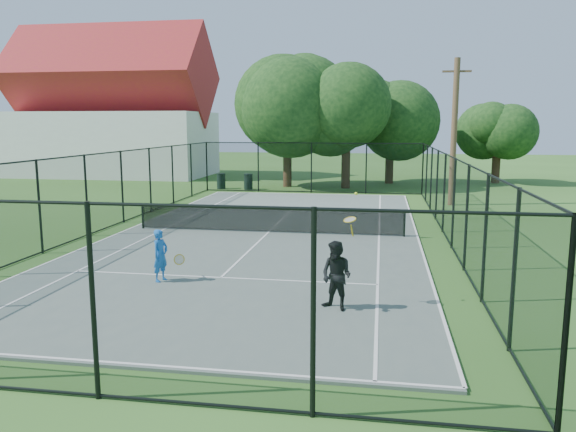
% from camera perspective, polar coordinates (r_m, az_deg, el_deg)
% --- Properties ---
extents(ground, '(120.00, 120.00, 0.00)m').
position_cam_1_polar(ground, '(21.13, -1.99, -1.82)').
color(ground, '#2E561D').
extents(tennis_court, '(11.00, 24.00, 0.06)m').
position_cam_1_polar(tennis_court, '(21.12, -1.99, -1.74)').
color(tennis_court, '#55645E').
rests_on(tennis_court, ground).
extents(tennis_net, '(10.08, 0.08, 0.95)m').
position_cam_1_polar(tennis_net, '(21.02, -2.00, -0.27)').
color(tennis_net, black).
rests_on(tennis_net, tennis_court).
extents(fence, '(13.10, 26.10, 3.00)m').
position_cam_1_polar(fence, '(20.89, -2.01, 2.22)').
color(fence, black).
rests_on(fence, ground).
extents(tree_near_left, '(6.41, 6.41, 8.36)m').
position_cam_1_polar(tree_near_left, '(36.87, -0.06, 10.98)').
color(tree_near_left, '#332114').
rests_on(tree_near_left, ground).
extents(tree_near_mid, '(5.66, 5.66, 7.40)m').
position_cam_1_polar(tree_near_mid, '(36.22, 5.97, 10.03)').
color(tree_near_mid, '#332114').
rests_on(tree_near_mid, ground).
extents(tree_near_right, '(5.48, 5.48, 7.56)m').
position_cam_1_polar(tree_near_right, '(39.59, 10.41, 10.22)').
color(tree_near_right, '#332114').
rests_on(tree_near_right, ground).
extents(tree_far_right, '(4.14, 4.14, 5.47)m').
position_cam_1_polar(tree_far_right, '(41.71, 20.54, 7.78)').
color(tree_far_right, '#332114').
rests_on(tree_far_right, ground).
extents(building, '(15.30, 8.15, 11.87)m').
position_cam_1_polar(building, '(47.30, -17.36, 9.94)').
color(building, silver).
rests_on(building, ground).
extents(trash_bin_left, '(0.58, 0.58, 0.99)m').
position_cam_1_polar(trash_bin_left, '(36.02, -6.81, 3.55)').
color(trash_bin_left, black).
rests_on(trash_bin_left, ground).
extents(trash_bin_right, '(0.58, 0.58, 0.99)m').
position_cam_1_polar(trash_bin_right, '(35.49, -4.06, 3.51)').
color(trash_bin_right, black).
rests_on(trash_bin_right, ground).
extents(utility_pole, '(1.40, 0.30, 7.30)m').
position_cam_1_polar(utility_pole, '(29.54, 16.52, 8.23)').
color(utility_pole, '#4C3823').
rests_on(utility_pole, ground).
extents(player_blue, '(0.82, 0.57, 1.36)m').
position_cam_1_polar(player_blue, '(14.86, -12.82, -3.93)').
color(player_blue, blue).
rests_on(player_blue, tennis_court).
extents(player_black, '(0.93, 1.12, 2.53)m').
position_cam_1_polar(player_black, '(12.32, 4.95, -6.05)').
color(player_black, black).
rests_on(player_black, tennis_court).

